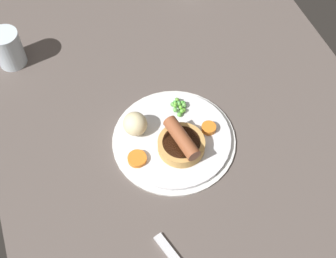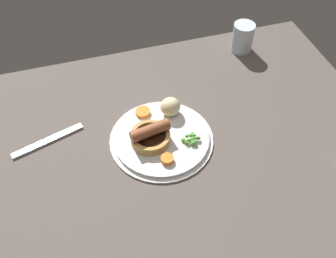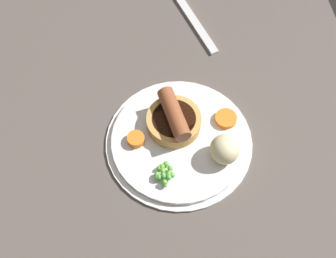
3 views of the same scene
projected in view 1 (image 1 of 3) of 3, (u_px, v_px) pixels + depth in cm
name	position (u px, v px, depth cm)	size (l,w,h in cm)	color
dining_table	(189.00, 137.00, 98.44)	(110.00, 80.00, 3.00)	#564C47
dinner_plate	(174.00, 139.00, 95.67)	(25.32, 25.32, 1.40)	silver
sausage_pudding	(181.00, 143.00, 92.03)	(9.85, 9.45, 5.11)	tan
pea_pile	(179.00, 105.00, 98.20)	(4.62, 3.35, 1.78)	#5BAB3E
potato_chunk_0	(135.00, 124.00, 93.91)	(4.87, 5.05, 4.76)	beige
carrot_slice_0	(137.00, 159.00, 91.66)	(3.78, 3.78, 0.95)	orange
carrot_slice_2	(209.00, 128.00, 95.46)	(3.00, 3.00, 1.25)	orange
drinking_glass	(8.00, 48.00, 104.36)	(6.35, 6.35, 8.81)	silver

